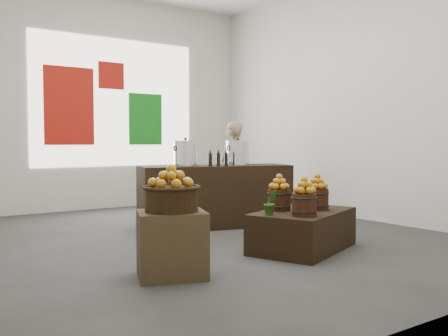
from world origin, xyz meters
TOP-DOWN VIEW (x-y plane):
  - ground at (0.00, 0.00)m, footprint 7.00×7.00m
  - back_wall at (0.00, 3.50)m, footprint 6.00×0.04m
  - back_opening at (0.30, 3.48)m, footprint 3.20×0.02m
  - deco_red_left at (-0.60, 3.47)m, footprint 0.90×0.04m
  - deco_green_right at (0.90, 3.47)m, footprint 0.70×0.04m
  - deco_red_upper at (0.20, 3.47)m, footprint 0.50×0.04m
  - crate at (-1.23, -1.47)m, footprint 0.75×0.69m
  - wicker_basket at (-1.23, -1.47)m, footprint 0.49×0.49m
  - apples_in_basket at (-1.23, -1.47)m, footprint 0.38×0.38m
  - display_table at (0.59, -1.30)m, footprint 1.53×1.25m
  - apple_bucket_front_left at (0.31, -1.61)m, footprint 0.26×0.26m
  - apples_in_bucket_front_left at (0.31, -1.61)m, footprint 0.20×0.20m
  - apple_bucket_front_right at (0.79, -1.33)m, footprint 0.26×0.26m
  - apples_in_bucket_front_right at (0.79, -1.33)m, footprint 0.20×0.20m
  - apple_bucket_rear at (0.38, -1.12)m, footprint 0.26×0.26m
  - apples_in_bucket_rear at (0.38, -1.12)m, footprint 0.20×0.20m
  - herb_garnish_right at (0.87, -1.00)m, footprint 0.26×0.23m
  - herb_garnish_left at (0.06, -1.35)m, footprint 0.19×0.17m
  - counter at (0.65, 0.62)m, footprint 2.33×1.26m
  - stock_pot_left at (0.21, 0.73)m, footprint 0.34×0.34m
  - stock_pot_center at (0.99, 0.52)m, footprint 0.34×0.34m
  - oil_cruets at (0.59, 0.40)m, footprint 0.25×0.12m
  - shopper at (1.75, 1.73)m, footprint 0.70×0.61m

SIDE VIEW (x-z plane):
  - ground at x=0.00m, z-range 0.00..0.00m
  - display_table at x=0.59m, z-range 0.00..0.46m
  - crate at x=-1.23m, z-range 0.00..0.61m
  - counter at x=0.65m, z-range 0.00..0.91m
  - herb_garnish_right at x=0.87m, z-range 0.46..0.70m
  - apple_bucket_front_left at x=0.31m, z-range 0.46..0.70m
  - apple_bucket_front_right at x=0.79m, z-range 0.46..0.70m
  - apple_bucket_rear at x=0.38m, z-range 0.46..0.70m
  - herb_garnish_left at x=0.06m, z-range 0.46..0.73m
  - wicker_basket at x=-1.23m, z-range 0.61..0.84m
  - apples_in_bucket_front_left at x=0.31m, z-range 0.70..0.88m
  - apples_in_bucket_front_right at x=0.79m, z-range 0.70..0.88m
  - apples_in_bucket_rear at x=0.38m, z-range 0.70..0.88m
  - shopper at x=1.75m, z-range 0.00..1.62m
  - apples_in_basket at x=-1.23m, z-range 0.84..1.04m
  - oil_cruets at x=0.59m, z-range 0.91..1.16m
  - stock_pot_left at x=0.21m, z-range 0.91..1.25m
  - stock_pot_center at x=0.99m, z-range 0.91..1.25m
  - deco_green_right at x=0.90m, z-range 1.20..2.20m
  - deco_red_left at x=-0.60m, z-range 1.20..2.60m
  - back_wall at x=0.00m, z-range 0.00..4.00m
  - back_opening at x=0.30m, z-range 0.80..3.20m
  - deco_red_upper at x=0.20m, z-range 2.25..2.75m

